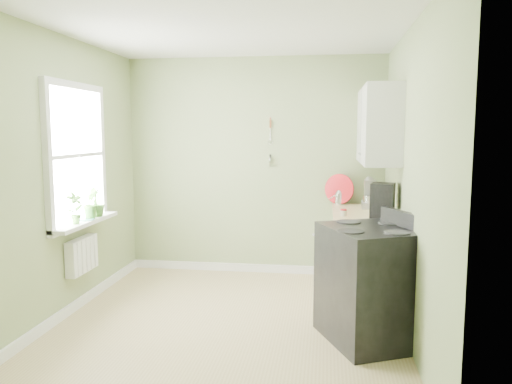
# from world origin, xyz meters

# --- Properties ---
(floor) EXTENTS (3.20, 3.60, 0.02)m
(floor) POSITION_xyz_m (0.00, 0.00, -0.01)
(floor) COLOR tan
(floor) RESTS_ON ground
(ceiling) EXTENTS (3.20, 3.60, 0.02)m
(ceiling) POSITION_xyz_m (0.00, 0.00, 2.71)
(ceiling) COLOR white
(ceiling) RESTS_ON wall_back
(wall_back) EXTENTS (3.20, 0.02, 2.70)m
(wall_back) POSITION_xyz_m (0.00, 1.81, 1.35)
(wall_back) COLOR #95A470
(wall_back) RESTS_ON floor
(wall_left) EXTENTS (0.02, 3.60, 2.70)m
(wall_left) POSITION_xyz_m (-1.61, 0.00, 1.35)
(wall_left) COLOR #95A470
(wall_left) RESTS_ON floor
(wall_right) EXTENTS (0.02, 3.60, 2.70)m
(wall_right) POSITION_xyz_m (1.61, 0.00, 1.35)
(wall_right) COLOR #95A470
(wall_right) RESTS_ON floor
(base_cabinets) EXTENTS (0.60, 1.60, 0.87)m
(base_cabinets) POSITION_xyz_m (1.30, 1.00, 0.43)
(base_cabinets) COLOR white
(base_cabinets) RESTS_ON floor
(countertop) EXTENTS (0.64, 1.60, 0.04)m
(countertop) POSITION_xyz_m (1.29, 1.00, 0.89)
(countertop) COLOR #D3BD81
(countertop) RESTS_ON base_cabinets
(upper_cabinets) EXTENTS (0.35, 1.40, 0.80)m
(upper_cabinets) POSITION_xyz_m (1.43, 1.10, 1.85)
(upper_cabinets) COLOR white
(upper_cabinets) RESTS_ON wall_right
(window) EXTENTS (0.06, 1.14, 1.44)m
(window) POSITION_xyz_m (-1.58, 0.30, 1.55)
(window) COLOR white
(window) RESTS_ON wall_left
(window_sill) EXTENTS (0.18, 1.14, 0.04)m
(window_sill) POSITION_xyz_m (-1.51, 0.30, 0.88)
(window_sill) COLOR white
(window_sill) RESTS_ON wall_left
(radiator) EXTENTS (0.12, 0.50, 0.35)m
(radiator) POSITION_xyz_m (-1.54, 0.25, 0.55)
(radiator) COLOR white
(radiator) RESTS_ON wall_left
(wall_utensils) EXTENTS (0.02, 0.14, 0.58)m
(wall_utensils) POSITION_xyz_m (0.20, 1.78, 1.56)
(wall_utensils) COLOR #D3BD81
(wall_utensils) RESTS_ON wall_back
(stove) EXTENTS (1.01, 1.02, 1.12)m
(stove) POSITION_xyz_m (1.28, -0.15, 0.50)
(stove) COLOR black
(stove) RESTS_ON floor
(stand_mixer) EXTENTS (0.19, 0.31, 0.36)m
(stand_mixer) POSITION_xyz_m (1.39, 1.48, 1.06)
(stand_mixer) COLOR #B2B2B7
(stand_mixer) RESTS_ON countertop
(kettle) EXTENTS (0.17, 0.10, 0.17)m
(kettle) POSITION_xyz_m (1.05, 1.72, 0.99)
(kettle) COLOR silver
(kettle) RESTS_ON countertop
(coffee_maker) EXTENTS (0.26, 0.28, 0.38)m
(coffee_maker) POSITION_xyz_m (1.44, 0.59, 1.09)
(coffee_maker) COLOR black
(coffee_maker) RESTS_ON countertop
(red_tray) EXTENTS (0.36, 0.20, 0.37)m
(red_tray) POSITION_xyz_m (1.05, 1.72, 1.09)
(red_tray) COLOR #AD151C
(red_tray) RESTS_ON countertop
(jar) EXTENTS (0.07, 0.07, 0.07)m
(jar) POSITION_xyz_m (1.08, 0.85, 0.95)
(jar) COLOR beige
(jar) RESTS_ON countertop
(plant_a) EXTENTS (0.18, 0.20, 0.31)m
(plant_a) POSITION_xyz_m (-1.50, 0.08, 1.06)
(plant_a) COLOR #437929
(plant_a) RESTS_ON window_sill
(plant_b) EXTENTS (0.19, 0.22, 0.32)m
(plant_b) POSITION_xyz_m (-1.50, 0.39, 1.06)
(plant_b) COLOR #437929
(plant_b) RESTS_ON window_sill
(plant_c) EXTENTS (0.19, 0.19, 0.30)m
(plant_c) POSITION_xyz_m (-1.50, 0.53, 1.05)
(plant_c) COLOR #437929
(plant_c) RESTS_ON window_sill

